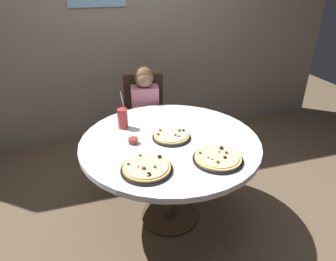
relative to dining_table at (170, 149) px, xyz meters
The scene contains 10 objects.
ground_plane 0.66m from the dining_table, ahead, with size 8.00×8.00×0.00m, color brown.
wall_with_window 1.81m from the dining_table, 90.04° to the left, with size 5.20×0.14×2.90m.
dining_table is the anchor object (origin of this frame).
chair_wooden 0.93m from the dining_table, 89.10° to the left, with size 0.46×0.46×0.95m.
diner_child 0.76m from the dining_table, 90.93° to the left, with size 0.31×0.43×1.08m.
pizza_veggie 0.44m from the dining_table, 127.46° to the right, with size 0.33×0.33×0.05m.
pizza_cheese 0.11m from the dining_table, 45.43° to the left, with size 0.29×0.29×0.05m.
pizza_pepperoni 0.43m from the dining_table, 58.99° to the right, with size 0.33×0.33×0.05m.
soda_cup 0.45m from the dining_table, 135.30° to the left, with size 0.08×0.08×0.31m.
sauce_bowl 0.29m from the dining_table, behind, with size 0.07×0.07×0.04m, color brown.
Camera 1 is at (-0.58, -1.85, 1.84)m, focal length 32.02 mm.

